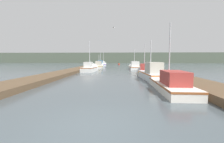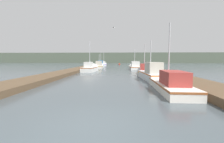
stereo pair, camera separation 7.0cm
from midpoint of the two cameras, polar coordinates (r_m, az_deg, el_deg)
name	(u,v)px [view 2 (the right image)]	position (r m, az deg, el deg)	size (l,w,h in m)	color
ground_plane	(89,130)	(4.42, -8.30, -21.07)	(200.00, 200.00, 0.00)	#424C51
dock_left	(68,72)	(21.14, -16.15, -0.10)	(2.59, 40.00, 0.39)	brown
dock_right	(160,72)	(20.67, 17.82, -0.24)	(2.59, 40.00, 0.39)	brown
distant_shore_ridge	(118,58)	(77.97, 2.36, 5.18)	(120.00, 16.00, 4.92)	#4C5647
fishing_boat_0	(166,83)	(10.44, 20.21, -3.96)	(1.70, 6.35, 4.62)	silver
fishing_boat_1	(150,73)	(14.86, 14.34, -0.74)	(1.86, 6.41, 4.03)	silver
fishing_boat_2	(144,71)	(19.04, 12.23, 0.10)	(2.03, 4.97, 4.26)	silver
fishing_boat_3	(90,68)	(23.35, -8.23, 1.19)	(2.02, 4.56, 5.11)	silver
fishing_boat_4	(134,67)	(28.43, 8.60, 1.78)	(1.94, 4.75, 4.37)	silver
fishing_boat_5	(99,66)	(32.80, -4.76, 2.16)	(1.73, 5.55, 3.43)	silver
fishing_boat_6	(101,65)	(37.62, -4.20, 2.61)	(1.51, 4.52, 4.14)	silver
fishing_boat_7	(104,64)	(43.28, -3.07, 2.77)	(1.59, 4.93, 4.35)	silver
mooring_piling_0	(145,68)	(22.96, 12.69, 1.42)	(0.30, 0.30, 1.23)	#473523
mooring_piling_1	(133,63)	(48.80, 7.93, 3.25)	(0.34, 0.34, 1.30)	#473523
mooring_piling_2	(136,65)	(36.93, 9.04, 2.53)	(0.34, 0.34, 1.00)	#473523
channel_buoy	(119,64)	(51.48, 2.85, 2.83)	(0.60, 0.60, 1.10)	red
seagull_lead	(114,28)	(18.89, 0.74, 16.40)	(0.28, 0.55, 0.12)	white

